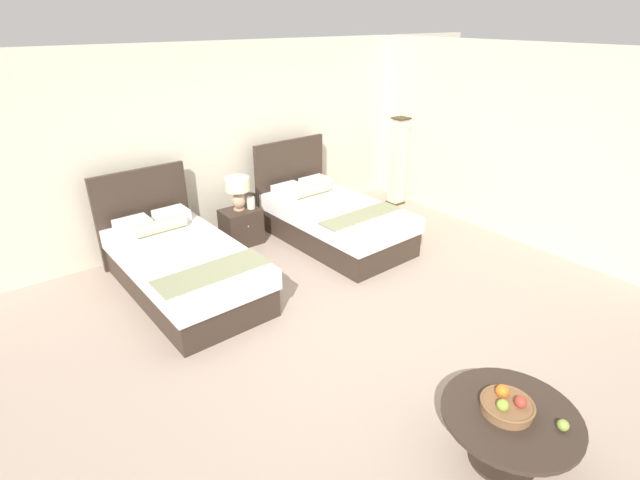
# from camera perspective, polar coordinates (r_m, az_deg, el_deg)

# --- Properties ---
(ground_plane) EXTENTS (10.01, 9.57, 0.02)m
(ground_plane) POSITION_cam_1_polar(r_m,az_deg,el_deg) (4.98, 4.22, -10.17)
(ground_plane) COLOR tan
(wall_back) EXTENTS (10.01, 0.12, 2.58)m
(wall_back) POSITION_cam_1_polar(r_m,az_deg,el_deg) (6.76, -12.68, 11.16)
(wall_back) COLOR beige
(wall_back) RESTS_ON ground
(wall_side_right) EXTENTS (0.12, 5.17, 2.58)m
(wall_side_right) POSITION_cam_1_polar(r_m,az_deg,el_deg) (7.03, 22.62, 10.38)
(wall_side_right) COLOR beige
(wall_side_right) RESTS_ON ground
(bed_near_window) EXTENTS (1.22, 2.25, 1.19)m
(bed_near_window) POSITION_cam_1_polar(r_m,az_deg,el_deg) (5.62, -16.18, -2.91)
(bed_near_window) COLOR #382B22
(bed_near_window) RESTS_ON ground
(bed_near_corner) EXTENTS (1.25, 2.17, 1.24)m
(bed_near_corner) POSITION_cam_1_polar(r_m,az_deg,el_deg) (6.61, 1.47, 2.47)
(bed_near_corner) COLOR #382B22
(bed_near_corner) RESTS_ON ground
(nightstand) EXTENTS (0.51, 0.41, 0.49)m
(nightstand) POSITION_cam_1_polar(r_m,az_deg,el_deg) (6.62, -9.39, 1.58)
(nightstand) COLOR #382B22
(nightstand) RESTS_ON ground
(table_lamp) EXTENTS (0.33, 0.33, 0.45)m
(table_lamp) POSITION_cam_1_polar(r_m,az_deg,el_deg) (6.44, -9.81, 6.06)
(table_lamp) COLOR tan
(table_lamp) RESTS_ON nightstand
(vase) EXTENTS (0.11, 0.11, 0.16)m
(vase) POSITION_cam_1_polar(r_m,az_deg,el_deg) (6.53, -8.26, 4.43)
(vase) COLOR silver
(vase) RESTS_ON nightstand
(coffee_table) EXTENTS (0.93, 0.93, 0.44)m
(coffee_table) POSITION_cam_1_polar(r_m,az_deg,el_deg) (3.74, 21.64, -19.83)
(coffee_table) COLOR #382B22
(coffee_table) RESTS_ON ground
(fruit_bowl) EXTENTS (0.36, 0.36, 0.16)m
(fruit_bowl) POSITION_cam_1_polar(r_m,az_deg,el_deg) (3.64, 21.44, -17.89)
(fruit_bowl) COLOR brown
(fruit_bowl) RESTS_ON coffee_table
(loose_apple) EXTENTS (0.08, 0.08, 0.08)m
(loose_apple) POSITION_cam_1_polar(r_m,az_deg,el_deg) (3.66, 27.04, -19.11)
(loose_apple) COLOR #8FA944
(loose_apple) RESTS_ON coffee_table
(floor_lamp_corner) EXTENTS (0.23, 0.23, 1.42)m
(floor_lamp_corner) POSITION_cam_1_polar(r_m,az_deg,el_deg) (7.94, 9.31, 9.19)
(floor_lamp_corner) COLOR #3F311B
(floor_lamp_corner) RESTS_ON ground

